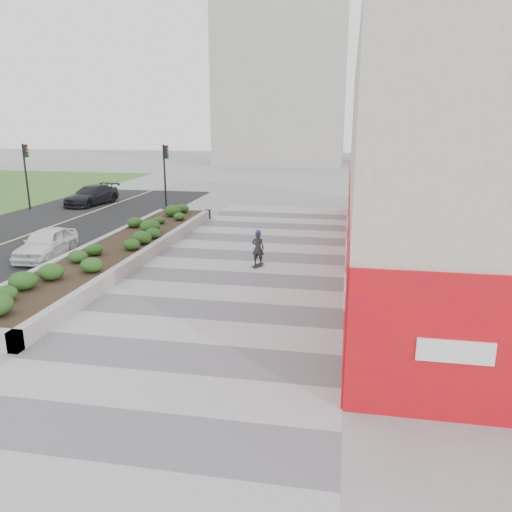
# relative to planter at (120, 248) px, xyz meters

# --- Properties ---
(ground) EXTENTS (160.00, 160.00, 0.00)m
(ground) POSITION_rel_planter_xyz_m (5.50, -7.00, -0.42)
(ground) COLOR gray
(ground) RESTS_ON ground
(walkway) EXTENTS (8.00, 36.00, 0.01)m
(walkway) POSITION_rel_planter_xyz_m (5.50, -4.00, -0.41)
(walkway) COLOR #A8A8AD
(walkway) RESTS_ON ground
(building) EXTENTS (6.04, 24.08, 8.00)m
(building) POSITION_rel_planter_xyz_m (12.48, 1.98, 3.56)
(building) COLOR #B8AE9D
(building) RESTS_ON ground
(planter) EXTENTS (3.00, 18.00, 0.90)m
(planter) POSITION_rel_planter_xyz_m (0.00, 0.00, 0.00)
(planter) COLOR #9E9EA0
(planter) RESTS_ON ground
(traffic_signal_near) EXTENTS (0.33, 0.28, 4.20)m
(traffic_signal_near) POSITION_rel_planter_xyz_m (-1.73, 10.50, 2.34)
(traffic_signal_near) COLOR black
(traffic_signal_near) RESTS_ON ground
(traffic_signal_far) EXTENTS (0.33, 0.28, 4.20)m
(traffic_signal_far) POSITION_rel_planter_xyz_m (-10.93, 10.00, 2.34)
(traffic_signal_far) COLOR black
(traffic_signal_far) RESTS_ON ground
(distant_bldg_north_l) EXTENTS (16.00, 12.00, 20.00)m
(distant_bldg_north_l) POSITION_rel_planter_xyz_m (0.50, 48.00, 9.58)
(distant_bldg_north_l) COLOR #ADAAA3
(distant_bldg_north_l) RESTS_ON ground
(distant_bldg_north_r) EXTENTS (14.00, 10.00, 24.00)m
(distant_bldg_north_r) POSITION_rel_planter_xyz_m (20.50, 53.00, 11.58)
(distant_bldg_north_r) COLOR #ADAAA3
(distant_bldg_north_r) RESTS_ON ground
(manhole_cover) EXTENTS (0.44, 0.44, 0.01)m
(manhole_cover) POSITION_rel_planter_xyz_m (6.00, -4.00, -0.42)
(manhole_cover) COLOR #595654
(manhole_cover) RESTS_ON ground
(skateboarder) EXTENTS (0.53, 0.74, 1.51)m
(skateboarder) POSITION_rel_planter_xyz_m (6.02, -0.30, 0.35)
(skateboarder) COLOR beige
(skateboarder) RESTS_ON ground
(car_white) EXTENTS (1.83, 3.82, 1.26)m
(car_white) POSITION_rel_planter_xyz_m (-3.00, -0.61, 0.21)
(car_white) COLOR white
(car_white) RESTS_ON ground
(car_dark) EXTENTS (2.58, 4.76, 1.31)m
(car_dark) POSITION_rel_planter_xyz_m (-7.88, 12.42, 0.24)
(car_dark) COLOR black
(car_dark) RESTS_ON ground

